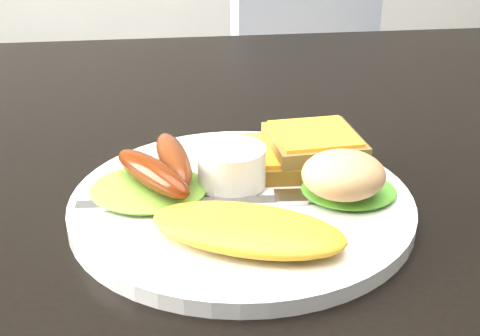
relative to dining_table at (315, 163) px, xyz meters
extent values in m
cube|color=black|center=(0.00, 0.00, 0.00)|extent=(1.20, 0.80, 0.04)
cube|color=tan|center=(0.22, 0.80, -0.28)|extent=(0.53, 0.53, 0.05)
imported|color=navy|center=(0.31, 0.82, -0.04)|extent=(0.55, 0.41, 1.38)
cylinder|color=white|center=(-0.09, -0.12, 0.03)|extent=(0.26, 0.26, 0.01)
ellipsoid|color=#4F8C24|center=(-0.15, -0.10, 0.04)|extent=(0.10, 0.10, 0.01)
ellipsoid|color=#4CA229|center=(0.00, -0.12, 0.04)|extent=(0.08, 0.08, 0.01)
ellipsoid|color=yellow|center=(-0.09, -0.18, 0.04)|extent=(0.15, 0.11, 0.02)
ellipsoid|color=#691A04|center=(-0.15, -0.11, 0.05)|extent=(0.07, 0.09, 0.02)
ellipsoid|color=brown|center=(-0.14, -0.09, 0.05)|extent=(0.04, 0.10, 0.02)
cylinder|color=white|center=(-0.09, -0.10, 0.05)|extent=(0.06, 0.06, 0.03)
cube|color=#966023|center=(-0.06, -0.07, 0.04)|extent=(0.08, 0.08, 0.01)
cube|color=brown|center=(-0.02, -0.07, 0.05)|extent=(0.08, 0.08, 0.01)
ellipsoid|color=beige|center=(-0.01, -0.14, 0.06)|extent=(0.06, 0.06, 0.03)
cube|color=#ADAFB7|center=(-0.13, -0.13, 0.03)|extent=(0.15, 0.02, 0.00)
camera|label=1|loc=(-0.14, -0.56, 0.27)|focal=50.00mm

